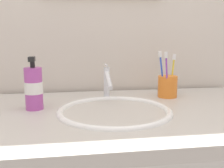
{
  "coord_description": "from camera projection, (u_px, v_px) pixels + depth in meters",
  "views": [
    {
      "loc": [
        -0.14,
        -0.87,
        1.11
      ],
      "look_at": [
        -0.0,
        0.01,
        0.95
      ],
      "focal_mm": 42.33,
      "sensor_mm": 36.0,
      "label": 1
    }
  ],
  "objects": [
    {
      "name": "tiled_wall_back",
      "position": [
        101.0,
        16.0,
        1.21
      ],
      "size": [
        2.44,
        0.04,
        2.4
      ],
      "primitive_type": "cube",
      "color": "beige",
      "rests_on": "ground"
    },
    {
      "name": "sink_basin",
      "position": [
        113.0,
        122.0,
        0.9
      ],
      "size": [
        0.39,
        0.39,
        0.11
      ],
      "color": "white",
      "rests_on": "vanity_counter"
    },
    {
      "name": "faucet",
      "position": [
        106.0,
        81.0,
        1.06
      ],
      "size": [
        0.02,
        0.15,
        0.14
      ],
      "color": "silver",
      "rests_on": "sink_basin"
    },
    {
      "name": "toothbrush_cup",
      "position": [
        167.0,
        87.0,
        1.1
      ],
      "size": [
        0.08,
        0.08,
        0.09
      ],
      "primitive_type": "cylinder",
      "color": "orange",
      "rests_on": "vanity_counter"
    },
    {
      "name": "toothbrush_blue",
      "position": [
        162.0,
        71.0,
        1.08
      ],
      "size": [
        0.04,
        0.03,
        0.19
      ],
      "color": "blue",
      "rests_on": "toothbrush_cup"
    },
    {
      "name": "toothbrush_purple",
      "position": [
        167.0,
        72.0,
        1.05
      ],
      "size": [
        0.03,
        0.03,
        0.19
      ],
      "color": "purple",
      "rests_on": "toothbrush_cup"
    },
    {
      "name": "toothbrush_yellow",
      "position": [
        173.0,
        72.0,
        1.11
      ],
      "size": [
        0.03,
        0.02,
        0.17
      ],
      "color": "yellow",
      "rests_on": "toothbrush_cup"
    },
    {
      "name": "soap_dispenser",
      "position": [
        34.0,
        88.0,
        0.91
      ],
      "size": [
        0.06,
        0.06,
        0.18
      ],
      "color": "#B24CA5",
      "rests_on": "vanity_counter"
    }
  ]
}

